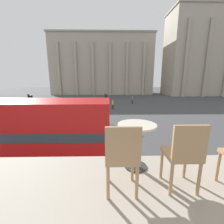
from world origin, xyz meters
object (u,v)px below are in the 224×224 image
at_px(cafe_dining_table, 137,136).
at_px(traffic_light_mid, 106,103).
at_px(traffic_light_near, 31,111).
at_px(pedestrian_olive, 52,107).
at_px(plaza_building_left, 102,65).
at_px(double_decker_bus, 15,134).
at_px(cafe_chair_0, 122,155).
at_px(pedestrian_yellow, 113,104).
at_px(plaza_building_right, 216,54).
at_px(pedestrian_grey, 132,99).
at_px(cafe_chair_1, 184,153).
at_px(pedestrian_black, 96,103).

bearing_deg(cafe_dining_table, traffic_light_mid, 93.00).
distance_m(traffic_light_near, pedestrian_olive, 11.59).
height_order(cafe_dining_table, plaza_building_left, plaza_building_left).
relative_size(double_decker_bus, cafe_chair_0, 11.19).
distance_m(double_decker_bus, pedestrian_yellow, 19.58).
relative_size(plaza_building_right, traffic_light_near, 7.90).
xyz_separation_m(cafe_dining_table, pedestrian_grey, (4.65, 30.02, -3.34)).
height_order(cafe_dining_table, plaza_building_right, plaza_building_right).
bearing_deg(pedestrian_grey, cafe_chair_1, -67.60).
xyz_separation_m(cafe_chair_0, pedestrian_olive, (-9.02, 21.58, -3.36)).
bearing_deg(traffic_light_mid, cafe_chair_0, -88.08).
relative_size(cafe_chair_0, traffic_light_near, 0.22).
xyz_separation_m(pedestrian_olive, pedestrian_black, (6.39, 4.43, 0.02)).
xyz_separation_m(traffic_light_mid, pedestrian_yellow, (1.05, 8.44, -1.39)).
bearing_deg(pedestrian_grey, plaza_building_right, 62.18).
bearing_deg(plaza_building_right, pedestrian_olive, -147.71).
bearing_deg(double_decker_bus, pedestrian_grey, 74.71).
distance_m(double_decker_bus, cafe_chair_0, 8.25).
bearing_deg(pedestrian_olive, plaza_building_left, 104.50).
bearing_deg(double_decker_bus, pedestrian_yellow, 80.14).
height_order(double_decker_bus, plaza_building_right, plaza_building_right).
xyz_separation_m(plaza_building_right, pedestrian_yellow, (-34.47, -24.65, -12.21)).
relative_size(traffic_light_near, pedestrian_yellow, 2.46).
distance_m(plaza_building_left, traffic_light_near, 45.92).
distance_m(cafe_chair_0, traffic_light_mid, 16.42).
bearing_deg(traffic_light_mid, pedestrian_olive, 148.01).
relative_size(plaza_building_right, pedestrian_grey, 18.67).
height_order(cafe_chair_1, traffic_light_mid, cafe_chair_1).
distance_m(cafe_chair_0, traffic_light_near, 12.38).
distance_m(pedestrian_olive, pedestrian_yellow, 10.03).
xyz_separation_m(cafe_dining_table, pedestrian_yellow, (0.23, 24.16, -3.38)).
height_order(plaza_building_left, pedestrian_grey, plaza_building_left).
relative_size(double_decker_bus, pedestrian_olive, 6.15).
bearing_deg(cafe_chair_0, cafe_chair_1, 5.60).
bearing_deg(pedestrian_yellow, double_decker_bus, 115.92).
xyz_separation_m(plaza_building_right, pedestrian_black, (-37.60, -23.37, -12.18)).
bearing_deg(traffic_light_near, pedestrian_yellow, 63.94).
xyz_separation_m(cafe_chair_0, pedestrian_yellow, (0.50, 24.73, -3.36)).
bearing_deg(plaza_building_right, traffic_light_near, -136.77).
height_order(traffic_light_near, pedestrian_olive, traffic_light_near).
xyz_separation_m(traffic_light_near, pedestrian_black, (3.87, 15.61, -1.67)).
distance_m(cafe_dining_table, cafe_chair_0, 0.63).
height_order(traffic_light_mid, pedestrian_black, traffic_light_mid).
distance_m(cafe_dining_table, pedestrian_grey, 30.56).
relative_size(cafe_chair_0, cafe_chair_1, 1.00).
xyz_separation_m(pedestrian_olive, pedestrian_yellow, (9.52, 3.15, -0.00)).
height_order(double_decker_bus, traffic_light_mid, double_decker_bus).
relative_size(pedestrian_grey, pedestrian_yellow, 1.04).
height_order(pedestrian_black, pedestrian_grey, pedestrian_grey).
bearing_deg(cafe_chair_1, traffic_light_near, 117.62).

